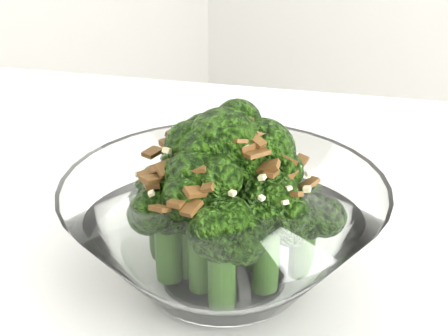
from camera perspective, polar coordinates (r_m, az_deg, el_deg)
The scene contains 1 object.
broccoli_dish at distance 0.40m, azimuth -0.05°, elevation -4.49°, with size 0.19×0.19×0.12m.
Camera 1 is at (-0.13, -0.28, 1.00)m, focal length 55.00 mm.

